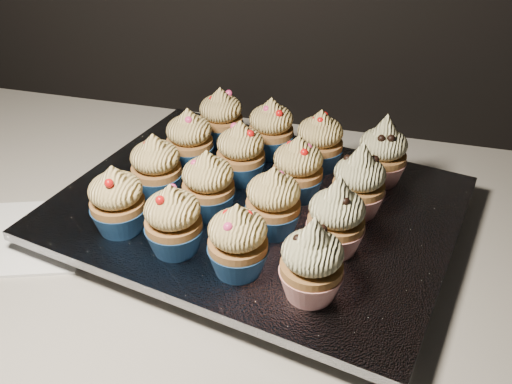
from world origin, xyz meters
TOP-DOWN VIEW (x-y plane):
  - worktop at (0.00, 1.70)m, footprint 2.44×0.64m
  - napkin at (-0.22, 1.62)m, footprint 0.19×0.19m
  - baking_tray at (0.05, 1.71)m, footprint 0.49×0.41m
  - foil_lining at (0.05, 1.71)m, footprint 0.53×0.45m
  - cupcake_0 at (-0.09, 1.62)m, footprint 0.06×0.06m
  - cupcake_1 at (-0.01, 1.61)m, footprint 0.06×0.06m
  - cupcake_2 at (0.06, 1.59)m, footprint 0.06×0.06m
  - cupcake_3 at (0.14, 1.58)m, footprint 0.06×0.06m
  - cupcake_4 at (-0.08, 1.70)m, footprint 0.06×0.06m
  - cupcake_5 at (-0.00, 1.68)m, footprint 0.06×0.06m
  - cupcake_6 at (0.08, 1.67)m, footprint 0.06×0.06m
  - cupcake_7 at (0.15, 1.65)m, footprint 0.06×0.06m
  - cupcake_8 at (-0.06, 1.78)m, footprint 0.06×0.06m
  - cupcake_9 at (0.01, 1.76)m, footprint 0.06×0.06m
  - cupcake_10 at (0.09, 1.74)m, footprint 0.06×0.06m
  - cupcake_11 at (0.17, 1.73)m, footprint 0.06×0.06m
  - cupcake_12 at (-0.04, 1.85)m, footprint 0.06×0.06m
  - cupcake_13 at (0.03, 1.84)m, footprint 0.06×0.06m
  - cupcake_14 at (0.11, 1.82)m, footprint 0.06×0.06m
  - cupcake_15 at (0.19, 1.81)m, footprint 0.06×0.06m

SIDE VIEW (x-z plane):
  - worktop at x=0.00m, z-range 0.86..0.90m
  - napkin at x=-0.22m, z-range 0.90..0.90m
  - baking_tray at x=0.05m, z-range 0.90..0.92m
  - foil_lining at x=0.05m, z-range 0.92..0.93m
  - cupcake_0 at x=-0.09m, z-range 0.93..1.01m
  - cupcake_1 at x=-0.01m, z-range 0.93..1.01m
  - cupcake_2 at x=0.06m, z-range 0.93..1.01m
  - cupcake_4 at x=-0.08m, z-range 0.93..1.01m
  - cupcake_5 at x=0.00m, z-range 0.93..1.01m
  - cupcake_6 at x=0.08m, z-range 0.93..1.01m
  - cupcake_8 at x=-0.06m, z-range 0.93..1.01m
  - cupcake_9 at x=0.01m, z-range 0.93..1.01m
  - cupcake_10 at x=0.09m, z-range 0.93..1.01m
  - cupcake_12 at x=-0.04m, z-range 0.93..1.01m
  - cupcake_13 at x=0.03m, z-range 0.93..1.01m
  - cupcake_14 at x=0.11m, z-range 0.93..1.01m
  - cupcake_3 at x=0.14m, z-range 0.93..1.02m
  - cupcake_7 at x=0.15m, z-range 0.93..1.02m
  - cupcake_11 at x=0.17m, z-range 0.93..1.02m
  - cupcake_15 at x=0.19m, z-range 0.93..1.02m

